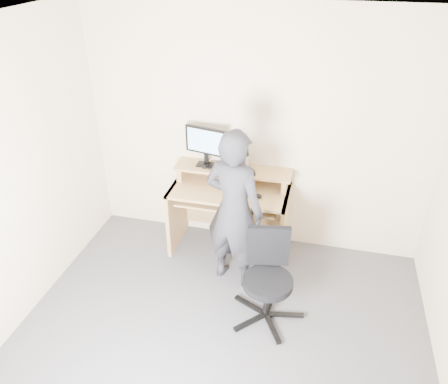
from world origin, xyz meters
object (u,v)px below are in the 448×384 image
at_px(person, 234,210).
at_px(desk, 231,202).
at_px(monitor, 206,143).
at_px(office_chair, 268,273).

bearing_deg(person, desk, -57.23).
bearing_deg(monitor, office_chair, -37.86).
bearing_deg(person, monitor, -36.87).
bearing_deg(office_chair, desk, 109.80).
relative_size(monitor, person, 0.27).
xyz_separation_m(monitor, office_chair, (0.82, -0.98, -0.71)).
xyz_separation_m(monitor, person, (0.43, -0.60, -0.36)).
height_order(desk, office_chair, desk).
height_order(monitor, office_chair, monitor).
xyz_separation_m(office_chair, person, (-0.39, 0.38, 0.35)).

